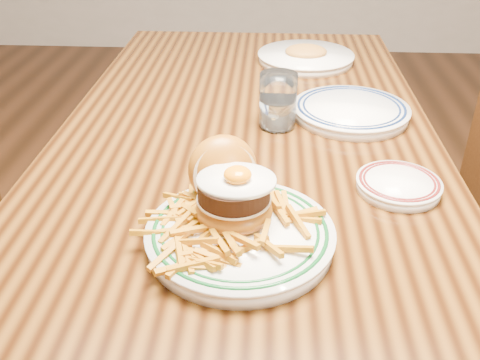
{
  "coord_description": "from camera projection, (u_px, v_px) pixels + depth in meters",
  "views": [
    {
      "loc": [
        0.05,
        -1.07,
        1.28
      ],
      "look_at": [
        0.01,
        -0.36,
        0.85
      ],
      "focal_mm": 40.0,
      "sensor_mm": 36.0,
      "label": 1
    }
  ],
  "objects": [
    {
      "name": "table",
      "position": [
        246.0,
        167.0,
        1.24
      ],
      "size": [
        0.85,
        1.6,
        0.75
      ],
      "color": "black",
      "rests_on": "floor"
    },
    {
      "name": "main_plate",
      "position": [
        237.0,
        218.0,
        0.85
      ],
      "size": [
        0.3,
        0.32,
        0.14
      ],
      "rotation": [
        0.0,
        0.0,
        0.33
      ],
      "color": "white",
      "rests_on": "table"
    },
    {
      "name": "side_plate",
      "position": [
        399.0,
        184.0,
        0.98
      ],
      "size": [
        0.16,
        0.16,
        0.02
      ],
      "rotation": [
        0.0,
        0.0,
        0.19
      ],
      "color": "white",
      "rests_on": "table"
    },
    {
      "name": "rear_plate",
      "position": [
        351.0,
        110.0,
        1.26
      ],
      "size": [
        0.27,
        0.27,
        0.03
      ],
      "rotation": [
        0.0,
        0.0,
        0.08
      ],
      "color": "white",
      "rests_on": "table"
    },
    {
      "name": "water_glass",
      "position": [
        278.0,
        104.0,
        1.19
      ],
      "size": [
        0.08,
        0.08,
        0.13
      ],
      "color": "white",
      "rests_on": "table"
    },
    {
      "name": "far_plate",
      "position": [
        306.0,
        57.0,
        1.6
      ],
      "size": [
        0.29,
        0.29,
        0.05
      ],
      "rotation": [
        0.0,
        0.0,
        -0.17
      ],
      "color": "white",
      "rests_on": "table"
    }
  ]
}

